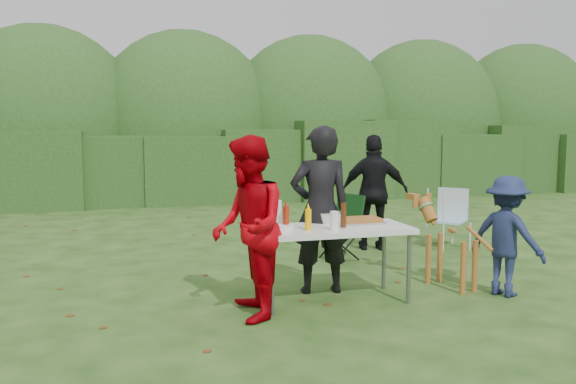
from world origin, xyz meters
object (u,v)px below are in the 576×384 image
object	(u,v)px
person_red_jacket	(248,228)
child	(507,236)
person_black_puffy	(374,192)
folding_table	(333,232)
paper_towel_roll	(275,214)
mustard_bottle	(308,220)
ketchup_bottle	(286,218)
camping_chair	(339,227)
lawn_chair	(448,218)
dog	(452,244)
person_cook	(320,210)
beer_bottle	(343,215)

from	to	relation	value
person_red_jacket	child	size ratio (longest dim) A/B	1.35
person_red_jacket	person_black_puffy	distance (m)	3.38
folding_table	paper_towel_roll	xyz separation A→B (m)	(-0.53, 0.15, 0.18)
person_red_jacket	mustard_bottle	size ratio (longest dim) A/B	8.19
child	ketchup_bottle	world-z (taller)	child
camping_chair	lawn_chair	bearing A→B (deg)	163.26
camping_chair	paper_towel_roll	world-z (taller)	paper_towel_roll
dog	paper_towel_roll	world-z (taller)	paper_towel_roll
camping_chair	paper_towel_roll	xyz separation A→B (m)	(-1.26, -1.58, 0.45)
person_black_puffy	lawn_chair	distance (m)	1.14
paper_towel_roll	folding_table	bearing A→B (deg)	-15.33
ketchup_bottle	dog	bearing A→B (deg)	4.33
person_cook	paper_towel_roll	size ratio (longest dim) A/B	6.60
beer_bottle	person_black_puffy	bearing A→B (deg)	59.37
person_black_puffy	camping_chair	world-z (taller)	person_black_puffy
person_cook	beer_bottle	distance (m)	0.42
camping_chair	person_black_puffy	bearing A→B (deg)	-172.23
person_red_jacket	ketchup_bottle	world-z (taller)	person_red_jacket
lawn_chair	paper_towel_roll	distance (m)	3.57
dog	paper_towel_roll	bearing A→B (deg)	74.13
beer_bottle	lawn_chair	bearing A→B (deg)	40.93
person_black_puffy	child	xyz separation A→B (m)	(0.35, -2.46, -0.19)
camping_chair	ketchup_bottle	distance (m)	2.16
folding_table	dog	bearing A→B (deg)	5.13
person_black_puffy	ketchup_bottle	size ratio (longest dim) A/B	7.21
lawn_chair	ketchup_bottle	bearing A→B (deg)	-8.71
beer_bottle	mustard_bottle	bearing A→B (deg)	-171.67
mustard_bottle	dog	bearing A→B (deg)	8.00
beer_bottle	paper_towel_roll	distance (m)	0.66
child	mustard_bottle	world-z (taller)	child
person_cook	mustard_bottle	distance (m)	0.54
mustard_bottle	person_black_puffy	bearing A→B (deg)	53.46
person_cook	person_black_puffy	bearing A→B (deg)	-122.00
child	beer_bottle	size ratio (longest dim) A/B	5.07
person_cook	child	bearing A→B (deg)	166.49
person_black_puffy	paper_towel_roll	bearing A→B (deg)	63.30
beer_bottle	ketchup_bottle	bearing A→B (deg)	176.03
dog	camping_chair	xyz separation A→B (m)	(-0.66, 1.60, -0.05)
lawn_chair	beer_bottle	world-z (taller)	beer_bottle
folding_table	person_red_jacket	size ratio (longest dim) A/B	0.92
camping_chair	mustard_bottle	size ratio (longest dim) A/B	4.19
camping_chair	beer_bottle	distance (m)	1.94
child	person_cook	bearing A→B (deg)	43.78
person_red_jacket	folding_table	bearing A→B (deg)	111.85
lawn_chair	dog	bearing A→B (deg)	16.78
person_black_puffy	child	bearing A→B (deg)	115.18
child	person_black_puffy	bearing A→B (deg)	-18.76
ketchup_bottle	folding_table	bearing A→B (deg)	1.98
child	paper_towel_roll	distance (m)	2.36
dog	lawn_chair	size ratio (longest dim) A/B	1.19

